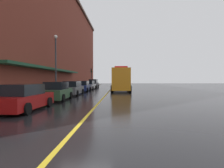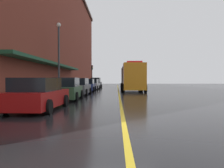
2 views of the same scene
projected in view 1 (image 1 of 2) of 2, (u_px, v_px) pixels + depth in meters
name	position (u px, v px, depth m)	size (l,w,h in m)	color
ground_plane	(110.00, 90.00, 33.33)	(112.00, 112.00, 0.00)	black
sidewalk_left	(75.00, 89.00, 33.58)	(2.40, 70.00, 0.15)	#9E9B93
lane_center_stripe	(110.00, 90.00, 33.33)	(0.16, 70.00, 0.01)	gold
brick_building_left	(32.00, 36.00, 32.65)	(13.44, 64.00, 18.66)	maroon
parked_car_0	(23.00, 98.00, 11.14)	(2.20, 4.67, 1.55)	maroon
parked_car_1	(57.00, 92.00, 16.68)	(2.06, 4.39, 1.62)	#2D5133
parked_car_2	(73.00, 88.00, 22.34)	(1.97, 4.86, 1.63)	#595B60
parked_car_3	(83.00, 86.00, 28.78)	(2.12, 4.83, 1.60)	navy
parked_car_4	(89.00, 85.00, 34.33)	(2.09, 4.68, 1.60)	silver
parked_car_5	(93.00, 84.00, 40.14)	(2.01, 4.31, 1.85)	black
utility_truck	(121.00, 80.00, 29.23)	(2.96, 8.46, 3.64)	orange
parking_meter_1	(55.00, 86.00, 20.46)	(0.14, 0.18, 1.33)	#4C4C51
street_lamp_left	(56.00, 58.00, 22.47)	(0.44, 0.44, 6.94)	#33383D
traffic_light_near	(91.00, 74.00, 46.26)	(0.38, 0.36, 4.30)	#232326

